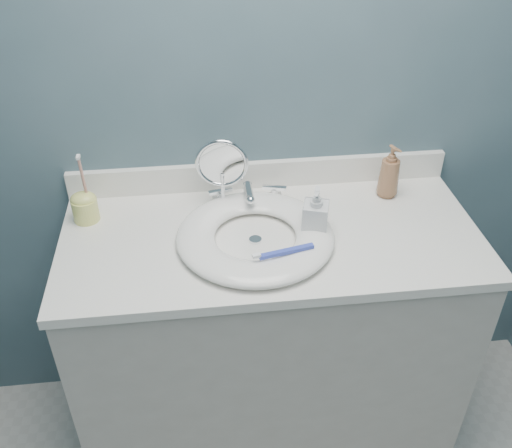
{
  "coord_description": "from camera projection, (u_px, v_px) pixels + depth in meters",
  "views": [
    {
      "loc": [
        -0.2,
        -0.34,
        1.87
      ],
      "look_at": [
        -0.05,
        0.94,
        0.94
      ],
      "focal_mm": 40.0,
      "sensor_mm": 36.0,
      "label": 1
    }
  ],
  "objects": [
    {
      "name": "faucet",
      "position": [
        248.0,
        196.0,
        1.77
      ],
      "size": [
        0.25,
        0.13,
        0.07
      ],
      "color": "silver",
      "rests_on": "countertop"
    },
    {
      "name": "soap_bottle_amber",
      "position": [
        390.0,
        171.0,
        1.78
      ],
      "size": [
        0.09,
        0.09,
        0.17
      ],
      "primitive_type": "imported",
      "rotation": [
        0.0,
        0.0,
        0.43
      ],
      "color": "#8E6040",
      "rests_on": "countertop"
    },
    {
      "name": "drain",
      "position": [
        255.0,
        240.0,
        1.63
      ],
      "size": [
        0.04,
        0.04,
        0.01
      ],
      "primitive_type": "cylinder",
      "color": "silver",
      "rests_on": "countertop"
    },
    {
      "name": "back_wall",
      "position": [
        260.0,
        93.0,
        1.69
      ],
      "size": [
        2.2,
        0.02,
        2.4
      ],
      "primitive_type": "cube",
      "color": "#425A64",
      "rests_on": "ground"
    },
    {
      "name": "basin",
      "position": [
        255.0,
        236.0,
        1.62
      ],
      "size": [
        0.45,
        0.45,
        0.04
      ],
      "primitive_type": null,
      "color": "white",
      "rests_on": "countertop"
    },
    {
      "name": "soap_bottle_clear",
      "position": [
        316.0,
        212.0,
        1.61
      ],
      "size": [
        0.09,
        0.09,
        0.16
      ],
      "primitive_type": "imported",
      "rotation": [
        0.0,
        0.0,
        -0.3
      ],
      "color": "silver",
      "rests_on": "countertop"
    },
    {
      "name": "countertop",
      "position": [
        271.0,
        238.0,
        1.67
      ],
      "size": [
        1.22,
        0.57,
        0.03
      ],
      "primitive_type": "cube",
      "color": "white",
      "rests_on": "vanity_cabinet"
    },
    {
      "name": "vanity_cabinet",
      "position": [
        269.0,
        342.0,
        1.92
      ],
      "size": [
        1.2,
        0.55,
        0.85
      ],
      "primitive_type": "cube",
      "color": "beige",
      "rests_on": "ground"
    },
    {
      "name": "toothbrush_lying",
      "position": [
        284.0,
        252.0,
        1.52
      ],
      "size": [
        0.17,
        0.05,
        0.02
      ],
      "rotation": [
        0.0,
        0.0,
        0.22
      ],
      "color": "#3345B7",
      "rests_on": "basin"
    },
    {
      "name": "toothbrush_holder",
      "position": [
        85.0,
        206.0,
        1.69
      ],
      "size": [
        0.08,
        0.08,
        0.22
      ],
      "rotation": [
        0.0,
        0.0,
        0.02
      ],
      "color": "#E2E472",
      "rests_on": "countertop"
    },
    {
      "name": "makeup_mirror",
      "position": [
        222.0,
        171.0,
        1.7
      ],
      "size": [
        0.16,
        0.09,
        0.23
      ],
      "rotation": [
        0.0,
        0.0,
        -0.13
      ],
      "color": "silver",
      "rests_on": "countertop"
    },
    {
      "name": "backsplash",
      "position": [
        260.0,
        174.0,
        1.84
      ],
      "size": [
        1.22,
        0.02,
        0.09
      ],
      "primitive_type": "cube",
      "color": "white",
      "rests_on": "countertop"
    }
  ]
}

